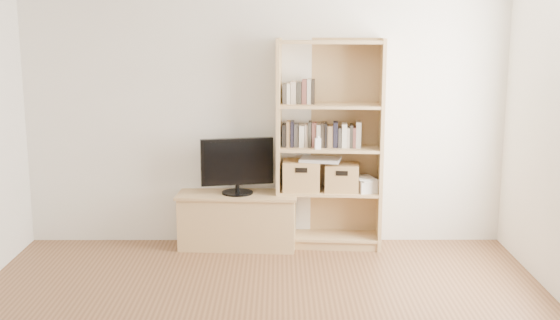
{
  "coord_description": "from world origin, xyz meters",
  "views": [
    {
      "loc": [
        0.13,
        -4.02,
        2.11
      ],
      "look_at": [
        0.14,
        1.9,
        0.91
      ],
      "focal_mm": 45.0,
      "sensor_mm": 36.0,
      "label": 1
    }
  ],
  "objects_px": {
    "bookshelf": "(330,145)",
    "baby_monitor": "(318,144)",
    "basket_left": "(301,175)",
    "television": "(237,166)",
    "tv_stand": "(238,221)",
    "basket_right": "(342,177)",
    "laptop": "(320,160)"
  },
  "relations": [
    {
      "from": "tv_stand",
      "to": "television",
      "type": "xyz_separation_m",
      "value": [
        0.0,
        0.0,
        0.53
      ]
    },
    {
      "from": "basket_right",
      "to": "laptop",
      "type": "bearing_deg",
      "value": -176.41
    },
    {
      "from": "tv_stand",
      "to": "basket_left",
      "type": "bearing_deg",
      "value": 7.84
    },
    {
      "from": "bookshelf",
      "to": "basket_right",
      "type": "distance_m",
      "value": 0.33
    },
    {
      "from": "baby_monitor",
      "to": "laptop",
      "type": "distance_m",
      "value": 0.19
    },
    {
      "from": "basket_left",
      "to": "laptop",
      "type": "relative_size",
      "value": 0.94
    },
    {
      "from": "bookshelf",
      "to": "television",
      "type": "distance_m",
      "value": 0.87
    },
    {
      "from": "television",
      "to": "baby_monitor",
      "type": "distance_m",
      "value": 0.77
    },
    {
      "from": "television",
      "to": "baby_monitor",
      "type": "bearing_deg",
      "value": -17.11
    },
    {
      "from": "tv_stand",
      "to": "television",
      "type": "relative_size",
      "value": 1.6
    },
    {
      "from": "television",
      "to": "baby_monitor",
      "type": "height_order",
      "value": "baby_monitor"
    },
    {
      "from": "television",
      "to": "basket_right",
      "type": "relative_size",
      "value": 2.18
    },
    {
      "from": "basket_left",
      "to": "basket_right",
      "type": "relative_size",
      "value": 1.1
    },
    {
      "from": "tv_stand",
      "to": "basket_right",
      "type": "distance_m",
      "value": 1.06
    },
    {
      "from": "tv_stand",
      "to": "television",
      "type": "height_order",
      "value": "television"
    },
    {
      "from": "tv_stand",
      "to": "bookshelf",
      "type": "bearing_deg",
      "value": 5.76
    },
    {
      "from": "basket_right",
      "to": "baby_monitor",
      "type": "bearing_deg",
      "value": -153.45
    },
    {
      "from": "tv_stand",
      "to": "bookshelf",
      "type": "xyz_separation_m",
      "value": [
        0.85,
        0.03,
        0.72
      ]
    },
    {
      "from": "tv_stand",
      "to": "baby_monitor",
      "type": "bearing_deg",
      "value": -1.67
    },
    {
      "from": "basket_left",
      "to": "television",
      "type": "bearing_deg",
      "value": -173.62
    },
    {
      "from": "bookshelf",
      "to": "baby_monitor",
      "type": "relative_size",
      "value": 19.28
    },
    {
      "from": "tv_stand",
      "to": "laptop",
      "type": "relative_size",
      "value": 2.97
    },
    {
      "from": "bookshelf",
      "to": "basket_right",
      "type": "xyz_separation_m",
      "value": [
        0.12,
        -0.01,
        -0.3
      ]
    },
    {
      "from": "bookshelf",
      "to": "basket_left",
      "type": "distance_m",
      "value": 0.39
    },
    {
      "from": "tv_stand",
      "to": "basket_right",
      "type": "height_order",
      "value": "basket_right"
    },
    {
      "from": "television",
      "to": "baby_monitor",
      "type": "relative_size",
      "value": 6.66
    },
    {
      "from": "baby_monitor",
      "to": "tv_stand",
      "type": "bearing_deg",
      "value": 163.42
    },
    {
      "from": "basket_left",
      "to": "laptop",
      "type": "xyz_separation_m",
      "value": [
        0.17,
        -0.02,
        0.15
      ]
    },
    {
      "from": "bookshelf",
      "to": "baby_monitor",
      "type": "xyz_separation_m",
      "value": [
        -0.11,
        -0.1,
        0.03
      ]
    },
    {
      "from": "laptop",
      "to": "television",
      "type": "bearing_deg",
      "value": -166.39
    },
    {
      "from": "tv_stand",
      "to": "bookshelf",
      "type": "relative_size",
      "value": 0.55
    },
    {
      "from": "laptop",
      "to": "basket_left",
      "type": "bearing_deg",
      "value": -173.86
    }
  ]
}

